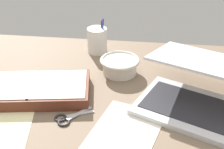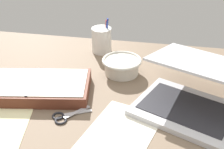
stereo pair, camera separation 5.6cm
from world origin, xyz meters
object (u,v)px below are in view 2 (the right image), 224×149
at_px(scissors, 64,117).
at_px(planner, 33,87).
at_px(laptop, 192,94).
at_px(bowl, 122,65).
at_px(pen_cup, 102,40).

bearing_deg(scissors, planner, 103.25).
xyz_separation_m(laptop, planner, (-0.54, -0.01, -0.03)).
xyz_separation_m(bowl, scissors, (-0.14, -0.31, -0.03)).
height_order(bowl, scissors, bowl).
relative_size(pen_cup, planner, 0.38).
distance_m(planner, scissors, 0.19).
height_order(bowl, planner, bowl).
xyz_separation_m(bowl, pen_cup, (-0.12, 0.17, 0.02)).
bearing_deg(laptop, scissors, -138.42).
distance_m(pen_cup, scissors, 0.48).
distance_m(pen_cup, planner, 0.40).
relative_size(bowl, planner, 0.37).
relative_size(laptop, planner, 1.05).
bearing_deg(bowl, planner, -146.40).
relative_size(bowl, pen_cup, 0.97).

